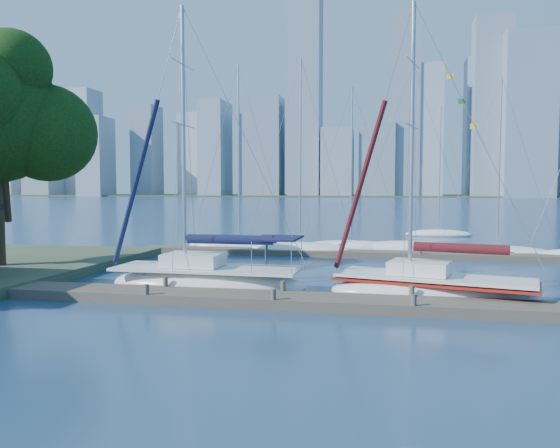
# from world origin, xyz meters

# --- Properties ---
(ground) EXTENTS (700.00, 700.00, 0.00)m
(ground) POSITION_xyz_m (0.00, 0.00, 0.00)
(ground) COLOR navy
(ground) RESTS_ON ground
(near_dock) EXTENTS (26.00, 2.00, 0.40)m
(near_dock) POSITION_xyz_m (0.00, 0.00, 0.20)
(near_dock) COLOR #494035
(near_dock) RESTS_ON ground
(far_dock) EXTENTS (30.00, 1.80, 0.36)m
(far_dock) POSITION_xyz_m (2.00, 16.00, 0.18)
(far_dock) COLOR #494035
(far_dock) RESTS_ON ground
(far_shore) EXTENTS (800.00, 100.00, 1.50)m
(far_shore) POSITION_xyz_m (0.00, 320.00, 0.00)
(far_shore) COLOR #38472D
(far_shore) RESTS_ON ground
(sailboat_navy) EXTENTS (8.86, 3.01, 12.93)m
(sailboat_navy) POSITION_xyz_m (-3.70, 2.38, 0.97)
(sailboat_navy) COLOR white
(sailboat_navy) RESTS_ON ground
(sailboat_maroon) EXTENTS (8.69, 4.59, 12.48)m
(sailboat_maroon) POSITION_xyz_m (5.88, 2.34, 0.96)
(sailboat_maroon) COLOR white
(sailboat_maroon) RESTS_ON ground
(bg_boat_0) EXTENTS (8.22, 4.33, 13.88)m
(bg_boat_0) POSITION_xyz_m (-6.78, 18.30, 0.29)
(bg_boat_0) COLOR white
(bg_boat_0) RESTS_ON ground
(bg_boat_1) EXTENTS (7.59, 4.16, 13.67)m
(bg_boat_1) POSITION_xyz_m (-1.95, 16.70, 0.28)
(bg_boat_1) COLOR white
(bg_boat_1) RESTS_ON ground
(bg_boat_2) EXTENTS (7.74, 3.75, 12.07)m
(bg_boat_2) POSITION_xyz_m (1.35, 19.17, 0.26)
(bg_boat_2) COLOR white
(bg_boat_2) RESTS_ON ground
(bg_boat_3) EXTENTS (8.45, 3.28, 13.52)m
(bg_boat_3) POSITION_xyz_m (5.54, 19.09, 0.28)
(bg_boat_3) COLOR white
(bg_boat_3) RESTS_ON ground
(bg_boat_4) EXTENTS (7.28, 2.56, 12.03)m
(bg_boat_4) POSITION_xyz_m (11.05, 17.74, 0.25)
(bg_boat_4) COLOR white
(bg_boat_4) RESTS_ON ground
(bg_boat_7) EXTENTS (6.25, 2.43, 12.59)m
(bg_boat_7) POSITION_xyz_m (8.55, 33.05, 0.24)
(bg_boat_7) COLOR white
(bg_boat_7) RESTS_ON ground
(skyline) EXTENTS (501.73, 51.31, 122.23)m
(skyline) POSITION_xyz_m (18.85, 290.35, 35.60)
(skyline) COLOR #8093A6
(skyline) RESTS_ON ground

